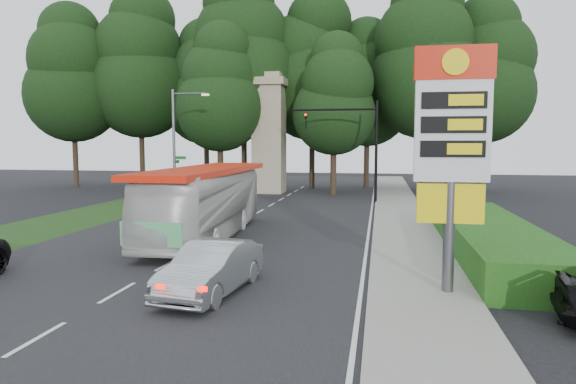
% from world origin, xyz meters
% --- Properties ---
extents(ground, '(120.00, 120.00, 0.00)m').
position_xyz_m(ground, '(0.00, 0.00, 0.00)').
color(ground, black).
rests_on(ground, ground).
extents(road_surface, '(14.00, 80.00, 0.02)m').
position_xyz_m(road_surface, '(0.00, 12.00, 0.01)').
color(road_surface, black).
rests_on(road_surface, ground).
extents(sidewalk_right, '(3.00, 80.00, 0.12)m').
position_xyz_m(sidewalk_right, '(8.50, 12.00, 0.06)').
color(sidewalk_right, gray).
rests_on(sidewalk_right, ground).
extents(grass_verge_left, '(5.00, 50.00, 0.02)m').
position_xyz_m(grass_verge_left, '(-9.50, 18.00, 0.01)').
color(grass_verge_left, '#193814').
rests_on(grass_verge_left, ground).
extents(hedge, '(3.00, 14.00, 1.20)m').
position_xyz_m(hedge, '(11.50, 8.00, 0.60)').
color(hedge, '#1C4C14').
rests_on(hedge, ground).
extents(gas_station_pylon, '(2.10, 0.45, 6.85)m').
position_xyz_m(gas_station_pylon, '(9.20, 1.99, 4.45)').
color(gas_station_pylon, '#59595E').
rests_on(gas_station_pylon, ground).
extents(traffic_signal_mast, '(6.10, 0.35, 7.20)m').
position_xyz_m(traffic_signal_mast, '(5.68, 24.00, 4.67)').
color(traffic_signal_mast, black).
rests_on(traffic_signal_mast, ground).
extents(streetlight_signs, '(2.75, 0.98, 8.00)m').
position_xyz_m(streetlight_signs, '(-6.99, 22.01, 4.44)').
color(streetlight_signs, '#59595E').
rests_on(streetlight_signs, ground).
extents(monument, '(3.00, 3.00, 10.05)m').
position_xyz_m(monument, '(-2.00, 30.00, 5.10)').
color(monument, gray).
rests_on(monument, ground).
extents(tree_far_west, '(8.96, 8.96, 17.60)m').
position_xyz_m(tree_far_west, '(-22.00, 33.00, 10.68)').
color(tree_far_west, '#2D2116').
rests_on(tree_far_west, ground).
extents(tree_west_mid, '(9.80, 9.80, 19.25)m').
position_xyz_m(tree_west_mid, '(-16.00, 35.00, 11.69)').
color(tree_west_mid, '#2D2116').
rests_on(tree_west_mid, ground).
extents(tree_west_near, '(8.40, 8.40, 16.50)m').
position_xyz_m(tree_west_near, '(-10.00, 37.00, 10.02)').
color(tree_west_near, '#2D2116').
rests_on(tree_west_near, ground).
extents(tree_center_left, '(10.08, 10.08, 19.80)m').
position_xyz_m(tree_center_left, '(-5.00, 33.00, 12.02)').
color(tree_center_left, '#2D2116').
rests_on(tree_center_left, ground).
extents(tree_center_right, '(9.24, 9.24, 18.15)m').
position_xyz_m(tree_center_right, '(1.00, 35.00, 11.02)').
color(tree_center_right, '#2D2116').
rests_on(tree_center_right, ground).
extents(tree_east_near, '(8.12, 8.12, 15.95)m').
position_xyz_m(tree_east_near, '(6.00, 37.00, 9.68)').
color(tree_east_near, '#2D2116').
rests_on(tree_east_near, ground).
extents(tree_east_mid, '(9.52, 9.52, 18.70)m').
position_xyz_m(tree_east_mid, '(11.00, 33.00, 11.35)').
color(tree_east_mid, '#2D2116').
rests_on(tree_east_mid, ground).
extents(tree_far_east, '(8.68, 8.68, 17.05)m').
position_xyz_m(tree_far_east, '(16.00, 35.00, 10.35)').
color(tree_far_east, '#2D2116').
rests_on(tree_far_east, ground).
extents(tree_monument_left, '(7.28, 7.28, 14.30)m').
position_xyz_m(tree_monument_left, '(-6.00, 29.00, 8.68)').
color(tree_monument_left, '#2D2116').
rests_on(tree_monument_left, ground).
extents(tree_monument_right, '(6.72, 6.72, 13.20)m').
position_xyz_m(tree_monument_right, '(3.50, 29.50, 8.01)').
color(tree_monument_right, '#2D2116').
rests_on(tree_monument_right, ground).
extents(transit_bus, '(3.28, 11.47, 3.16)m').
position_xyz_m(transit_bus, '(-0.40, 9.15, 1.58)').
color(transit_bus, silver).
rests_on(transit_bus, ground).
extents(sedan_silver, '(2.07, 4.59, 1.46)m').
position_xyz_m(sedan_silver, '(2.64, 0.98, 0.73)').
color(sedan_silver, '#B4B8BD').
rests_on(sedan_silver, ground).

